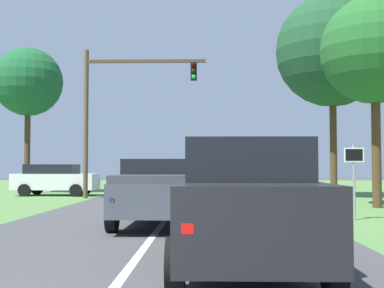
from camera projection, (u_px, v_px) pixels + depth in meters
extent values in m
plane|color=#424244|center=(165.00, 219.00, 15.76)|extent=(120.00, 120.00, 0.00)
cube|color=black|center=(245.00, 214.00, 8.07)|extent=(2.03, 4.83, 1.04)
cube|color=black|center=(243.00, 161.00, 8.35)|extent=(1.78, 2.99, 0.62)
cube|color=red|center=(187.00, 229.00, 5.71)|extent=(0.14, 0.06, 0.12)
cube|color=red|center=(337.00, 229.00, 5.68)|extent=(0.14, 0.06, 0.12)
cylinder|color=black|center=(184.00, 234.00, 9.56)|extent=(0.24, 0.72, 0.72)
cylinder|color=black|center=(293.00, 235.00, 9.52)|extent=(0.24, 0.72, 0.72)
cylinder|color=black|center=(175.00, 265.00, 6.58)|extent=(0.24, 0.72, 0.72)
cylinder|color=black|center=(334.00, 266.00, 6.53)|extent=(0.24, 0.72, 0.72)
cube|color=#4C515B|center=(161.00, 196.00, 14.37)|extent=(2.15, 5.40, 0.82)
cube|color=black|center=(160.00, 170.00, 14.13)|extent=(1.86, 2.06, 0.60)
cube|color=#41454E|center=(154.00, 179.00, 12.73)|extent=(2.01, 2.07, 0.20)
cube|color=red|center=(112.00, 200.00, 11.75)|extent=(0.14, 0.06, 0.12)
cube|color=red|center=(187.00, 201.00, 11.68)|extent=(0.14, 0.06, 0.12)
cylinder|color=black|center=(132.00, 206.00, 16.06)|extent=(0.26, 0.80, 0.80)
cylinder|color=black|center=(199.00, 206.00, 15.98)|extent=(0.26, 0.80, 0.80)
cylinder|color=black|center=(112.00, 216.00, 12.72)|extent=(0.26, 0.80, 0.80)
cylinder|color=black|center=(197.00, 216.00, 12.65)|extent=(0.26, 0.80, 0.80)
cylinder|color=brown|center=(86.00, 124.00, 26.43)|extent=(0.24, 0.24, 7.64)
cube|color=#4C3D2B|center=(146.00, 61.00, 26.49)|extent=(6.16, 0.16, 0.16)
cube|color=black|center=(194.00, 72.00, 26.41)|extent=(0.32, 0.28, 0.90)
sphere|color=black|center=(194.00, 65.00, 26.27)|extent=(0.22, 0.22, 0.22)
sphere|color=black|center=(194.00, 71.00, 26.26)|extent=(0.22, 0.22, 0.22)
sphere|color=#1ED83F|center=(194.00, 77.00, 26.25)|extent=(0.22, 0.22, 0.22)
cylinder|color=gray|center=(354.00, 182.00, 15.64)|extent=(0.08, 0.08, 2.33)
cube|color=white|center=(354.00, 155.00, 15.65)|extent=(0.60, 0.03, 0.44)
cube|color=black|center=(354.00, 155.00, 15.63)|extent=(0.52, 0.01, 0.36)
cylinder|color=#4C351E|center=(333.00, 145.00, 26.66)|extent=(0.36, 0.36, 5.48)
sphere|color=#1E4B2A|center=(332.00, 50.00, 26.87)|extent=(5.87, 5.87, 5.87)
cube|color=silver|center=(56.00, 182.00, 28.70)|extent=(4.63, 2.05, 0.88)
cube|color=black|center=(52.00, 169.00, 28.74)|extent=(2.79, 1.76, 0.52)
cube|color=red|center=(92.00, 181.00, 27.79)|extent=(0.06, 0.14, 0.12)
cube|color=red|center=(99.00, 181.00, 29.34)|extent=(0.06, 0.14, 0.12)
cylinder|color=black|center=(24.00, 190.00, 27.82)|extent=(0.69, 0.25, 0.68)
cylinder|color=black|center=(37.00, 189.00, 29.71)|extent=(0.69, 0.25, 0.68)
cylinder|color=black|center=(76.00, 190.00, 27.65)|extent=(0.69, 0.25, 0.68)
cylinder|color=black|center=(85.00, 189.00, 29.54)|extent=(0.69, 0.25, 0.68)
cylinder|color=#4C351E|center=(27.00, 150.00, 31.71)|extent=(0.36, 0.36, 5.29)
sphere|color=#1B582D|center=(28.00, 82.00, 31.90)|extent=(4.24, 4.24, 4.24)
cylinder|color=#4C351E|center=(376.00, 149.00, 20.34)|extent=(0.36, 0.36, 4.66)
sphere|color=#226028|center=(375.00, 50.00, 20.51)|extent=(4.31, 4.31, 4.31)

